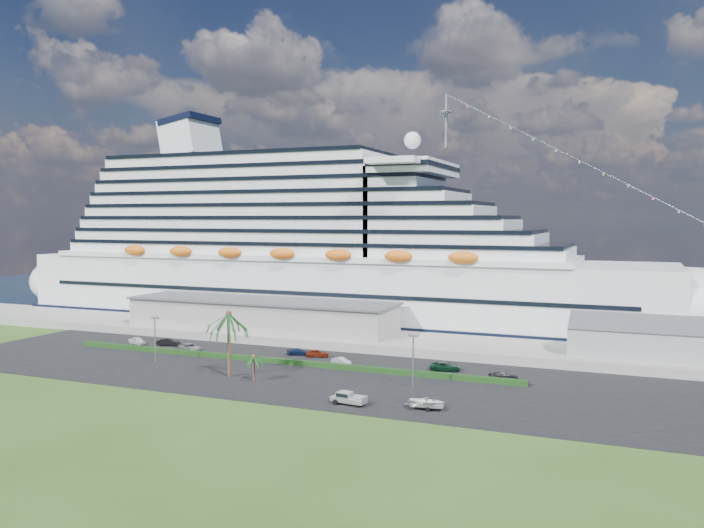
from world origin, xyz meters
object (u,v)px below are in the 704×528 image
at_px(cruise_ship, 321,255).
at_px(pickup_truck, 348,398).
at_px(parked_car_3, 298,352).
at_px(boat_trailer, 427,402).

distance_m(cruise_ship, pickup_truck, 78.51).
height_order(parked_car_3, pickup_truck, pickup_truck).
xyz_separation_m(cruise_ship, parked_car_3, (13.90, -39.93, -15.93)).
bearing_deg(pickup_truck, cruise_ship, 117.86).
relative_size(cruise_ship, boat_trailer, 33.28).
bearing_deg(pickup_truck, parked_car_3, 128.14).
height_order(cruise_ship, pickup_truck, cruise_ship).
height_order(cruise_ship, parked_car_3, cruise_ship).
distance_m(parked_car_3, boat_trailer, 42.16).
relative_size(cruise_ship, pickup_truck, 37.35).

